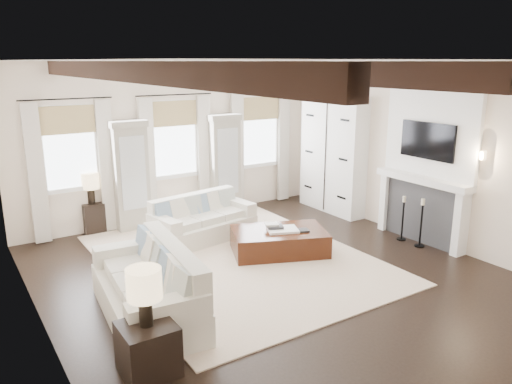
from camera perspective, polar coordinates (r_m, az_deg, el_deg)
ground at (r=7.62m, az=2.78°, el=-10.02°), size 7.50×7.50×0.00m
room_shell at (r=8.19m, az=3.56°, el=5.57°), size 6.54×7.54×3.22m
area_rug at (r=8.37m, az=-2.33°, el=-7.60°), size 3.91×4.98×0.02m
sofa_back at (r=9.24m, az=-6.24°, el=-3.36°), size 2.01×1.15×0.81m
sofa_left at (r=6.61m, az=-11.82°, el=-10.75°), size 1.20×2.26×0.93m
ottoman at (r=8.56m, az=2.64°, el=-5.69°), size 1.82×1.50×0.41m
tray at (r=8.46m, az=3.07°, el=-4.32°), size 0.61×0.54×0.04m
book_lower at (r=8.47m, az=2.20°, el=-4.00°), size 0.32×0.28×0.04m
book_upper at (r=8.48m, az=1.81°, el=-3.72°), size 0.27×0.24×0.03m
book_loose at (r=8.46m, az=5.23°, el=-4.39°), size 0.29×0.26×0.03m
side_table_front at (r=5.58m, az=-12.24°, el=-17.12°), size 0.55×0.55×0.55m
lamp_front at (r=5.24m, az=-12.66°, el=-10.58°), size 0.36×0.36×0.62m
side_table_back at (r=10.06m, az=-18.12°, el=-2.78°), size 0.38×0.38×0.57m
lamp_back at (r=9.89m, az=-18.44°, el=1.05°), size 0.34×0.34×0.59m
candlestick_near at (r=9.26m, az=18.33°, el=-3.81°), size 0.18×0.18×0.88m
candlestick_far at (r=9.51m, az=16.40°, el=-3.29°), size 0.17×0.17×0.83m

